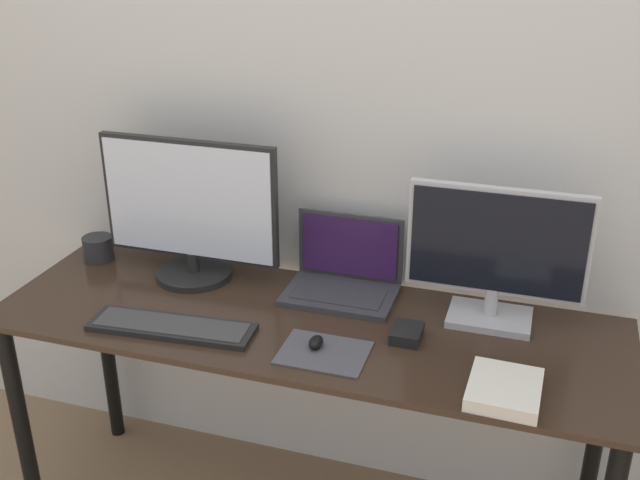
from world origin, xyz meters
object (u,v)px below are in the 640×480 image
(monitor_left, at_px, (190,212))
(book, at_px, (504,389))
(laptop, at_px, (344,275))
(mouse, at_px, (316,342))
(mug, at_px, (98,248))
(keyboard, at_px, (172,327))
(monitor_right, at_px, (496,254))
(power_brick, at_px, (407,333))

(monitor_left, xyz_separation_m, book, (0.96, -0.34, -0.20))
(laptop, bearing_deg, book, -37.72)
(monitor_left, bearing_deg, mouse, -30.23)
(book, xyz_separation_m, mug, (-1.31, 0.36, 0.02))
(mouse, bearing_deg, keyboard, -176.08)
(monitor_left, distance_m, mug, 0.39)
(laptop, height_order, mug, laptop)
(monitor_right, relative_size, laptop, 1.49)
(monitor_left, xyz_separation_m, monitor_right, (0.89, 0.00, -0.01))
(mouse, relative_size, power_brick, 0.57)
(keyboard, height_order, power_brick, power_brick)
(mouse, distance_m, power_brick, 0.24)
(mouse, distance_m, mug, 0.88)
(monitor_left, bearing_deg, mug, 177.16)
(keyboard, bearing_deg, monitor_right, 20.92)
(monitor_left, relative_size, mug, 5.77)
(laptop, relative_size, power_brick, 3.21)
(monitor_left, relative_size, laptop, 1.73)
(mouse, xyz_separation_m, mug, (-0.83, 0.30, 0.02))
(mug, bearing_deg, book, -15.35)
(laptop, relative_size, book, 1.64)
(monitor_left, bearing_deg, laptop, 5.11)
(keyboard, relative_size, power_brick, 4.63)
(keyboard, relative_size, book, 2.36)
(keyboard, relative_size, mouse, 8.11)
(monitor_left, bearing_deg, book, -19.58)
(monitor_left, relative_size, mouse, 9.73)
(monitor_right, distance_m, keyboard, 0.89)
(laptop, bearing_deg, mug, -178.28)
(monitor_left, relative_size, power_brick, 5.55)
(keyboard, distance_m, mug, 0.54)
(monitor_right, height_order, book, monitor_right)
(monitor_right, relative_size, mug, 4.97)
(laptop, height_order, book, laptop)
(book, bearing_deg, monitor_left, 160.42)
(laptop, distance_m, book, 0.63)
(monitor_right, height_order, mug, monitor_right)
(monitor_left, distance_m, keyboard, 0.38)
(book, relative_size, power_brick, 1.96)
(keyboard, relative_size, mug, 4.81)
(mouse, height_order, mug, mug)
(laptop, distance_m, mug, 0.81)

